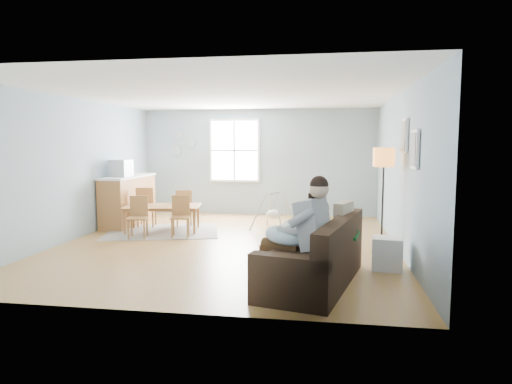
% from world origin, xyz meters
% --- Properties ---
extents(room, '(8.40, 9.40, 3.90)m').
position_xyz_m(room, '(0.00, 0.00, 2.42)').
color(room, '#AD813D').
extents(window, '(1.32, 0.08, 1.62)m').
position_xyz_m(window, '(-0.60, 3.46, 1.65)').
color(window, white).
rests_on(window, room).
extents(pictures, '(0.05, 1.34, 0.74)m').
position_xyz_m(pictures, '(2.97, -1.05, 1.85)').
color(pictures, white).
rests_on(pictures, room).
extents(wall_plates, '(0.67, 0.02, 0.66)m').
position_xyz_m(wall_plates, '(-2.00, 3.47, 1.83)').
color(wall_plates, '#879DA3').
rests_on(wall_plates, room).
extents(sofa, '(1.39, 2.32, 0.87)m').
position_xyz_m(sofa, '(1.67, -2.21, 0.31)').
color(sofa, black).
rests_on(sofa, room).
extents(green_throw, '(1.10, 0.93, 0.04)m').
position_xyz_m(green_throw, '(1.75, -1.49, 0.56)').
color(green_throw, '#114E22').
rests_on(green_throw, sofa).
extents(beige_pillow, '(0.30, 0.51, 0.49)m').
position_xyz_m(beige_pillow, '(2.02, -1.71, 0.78)').
color(beige_pillow, tan).
rests_on(beige_pillow, sofa).
extents(father, '(1.10, 0.75, 1.45)m').
position_xyz_m(father, '(1.47, -2.48, 0.77)').
color(father, gray).
rests_on(father, sofa).
extents(nursing_pillow, '(0.67, 0.66, 0.23)m').
position_xyz_m(nursing_pillow, '(1.31, -2.45, 0.68)').
color(nursing_pillow, silver).
rests_on(nursing_pillow, father).
extents(infant, '(0.19, 0.41, 0.15)m').
position_xyz_m(infant, '(1.30, -2.41, 0.77)').
color(infant, silver).
rests_on(infant, nursing_pillow).
extents(toddler, '(0.56, 0.34, 0.84)m').
position_xyz_m(toddler, '(1.64, -1.99, 0.73)').
color(toddler, silver).
rests_on(toddler, sofa).
extents(floor_lamp, '(0.35, 0.35, 1.76)m').
position_xyz_m(floor_lamp, '(2.70, -0.31, 1.46)').
color(floor_lamp, black).
rests_on(floor_lamp, room).
extents(storage_cube, '(0.47, 0.42, 0.47)m').
position_xyz_m(storage_cube, '(2.65, -1.36, 0.24)').
color(storage_cube, white).
rests_on(storage_cube, room).
extents(rug, '(2.63, 2.24, 0.01)m').
position_xyz_m(rug, '(-1.60, 0.87, 0.01)').
color(rug, gray).
rests_on(rug, room).
extents(dining_table, '(1.68, 1.12, 0.55)m').
position_xyz_m(dining_table, '(-1.60, 0.87, 0.27)').
color(dining_table, olive).
rests_on(dining_table, rug).
extents(chair_sw, '(0.44, 0.44, 0.82)m').
position_xyz_m(chair_sw, '(-1.85, 0.22, 0.45)').
color(chair_sw, brown).
rests_on(chair_sw, rug).
extents(chair_se, '(0.44, 0.44, 0.82)m').
position_xyz_m(chair_se, '(-1.06, 0.43, 0.45)').
color(chair_se, brown).
rests_on(chair_se, rug).
extents(chair_nw, '(0.47, 0.47, 0.88)m').
position_xyz_m(chair_nw, '(-2.14, 1.30, 0.50)').
color(chair_nw, brown).
rests_on(chair_nw, rug).
extents(chair_ne, '(0.46, 0.46, 0.82)m').
position_xyz_m(chair_ne, '(-1.34, 1.52, 0.45)').
color(chair_ne, brown).
rests_on(chair_ne, rug).
extents(counter, '(0.59, 1.98, 1.11)m').
position_xyz_m(counter, '(-2.70, 1.65, 0.56)').
color(counter, olive).
rests_on(counter, room).
extents(monitor, '(0.44, 0.42, 0.37)m').
position_xyz_m(monitor, '(-2.68, 1.28, 1.29)').
color(monitor, '#B3B3B8').
rests_on(monitor, counter).
extents(baby_swing, '(1.01, 1.02, 0.80)m').
position_xyz_m(baby_swing, '(0.67, 1.38, 0.36)').
color(baby_swing, '#B3B3B8').
rests_on(baby_swing, room).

